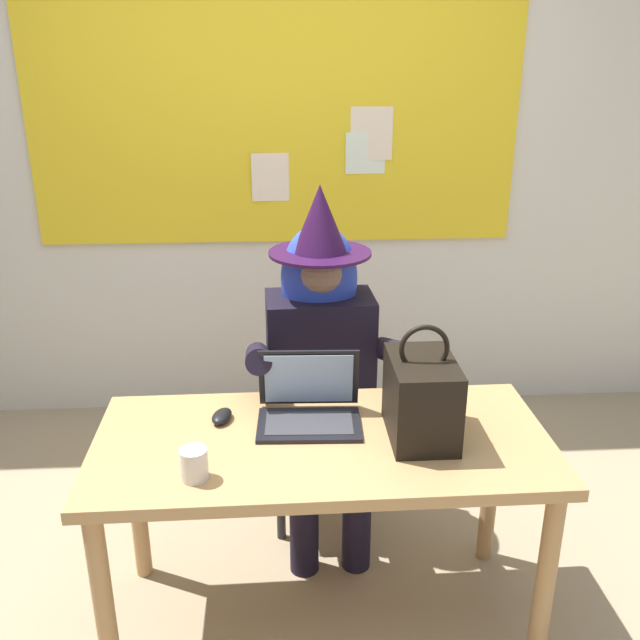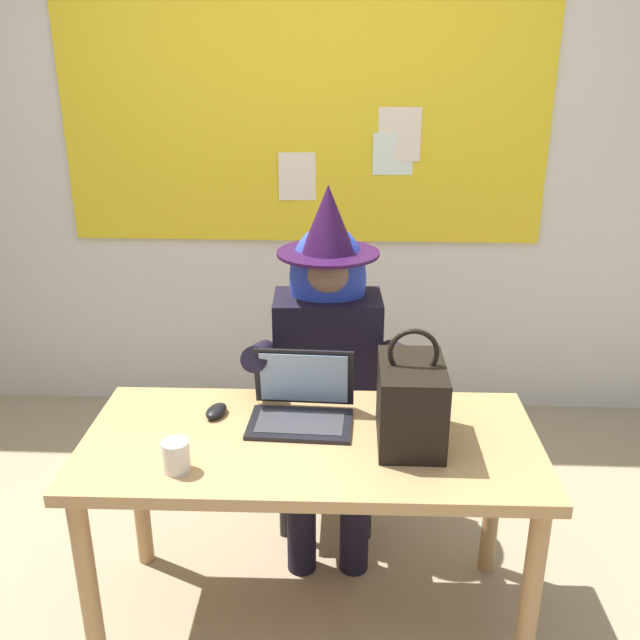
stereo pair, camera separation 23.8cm
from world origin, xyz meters
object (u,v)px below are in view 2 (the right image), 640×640
(chair_at_desk, at_px, (328,397))
(laptop, at_px, (302,405))
(coffee_mug, at_px, (176,456))
(desk_main, at_px, (311,463))
(computer_mouse, at_px, (216,411))
(person_costumed, at_px, (328,347))
(handbag, at_px, (411,402))

(chair_at_desk, relative_size, laptop, 2.63)
(laptop, height_order, coffee_mug, laptop)
(laptop, bearing_deg, desk_main, -70.52)
(laptop, bearing_deg, chair_at_desk, 85.67)
(computer_mouse, bearing_deg, chair_at_desk, 72.99)
(computer_mouse, bearing_deg, person_costumed, 66.11)
(coffee_mug, bearing_deg, computer_mouse, 80.77)
(computer_mouse, distance_m, handbag, 0.66)
(handbag, xyz_separation_m, coffee_mug, (-0.69, -0.20, -0.09))
(laptop, xyz_separation_m, handbag, (0.35, -0.12, 0.08))
(computer_mouse, height_order, coffee_mug, coffee_mug)
(person_costumed, xyz_separation_m, handbag, (0.28, -0.57, 0.07))
(desk_main, relative_size, chair_at_desk, 1.60)
(person_costumed, xyz_separation_m, computer_mouse, (-0.36, -0.44, -0.05))
(chair_at_desk, bearing_deg, computer_mouse, -32.36)
(person_costumed, distance_m, handbag, 0.64)
(chair_at_desk, height_order, handbag, handbag)
(computer_mouse, xyz_separation_m, coffee_mug, (-0.05, -0.33, 0.03))
(coffee_mug, bearing_deg, laptop, 43.14)
(person_costumed, xyz_separation_m, coffee_mug, (-0.41, -0.77, -0.02))
(chair_at_desk, xyz_separation_m, coffee_mug, (-0.41, -0.90, 0.26))
(coffee_mug, bearing_deg, person_costumed, 61.90)
(desk_main, height_order, computer_mouse, computer_mouse)
(handbag, height_order, coffee_mug, handbag)
(desk_main, bearing_deg, coffee_mug, -152.11)
(computer_mouse, bearing_deg, desk_main, -6.73)
(chair_at_desk, xyz_separation_m, handbag, (0.28, -0.69, 0.35))
(person_costumed, bearing_deg, handbag, 23.24)
(chair_at_desk, relative_size, coffee_mug, 9.57)
(computer_mouse, bearing_deg, coffee_mug, -83.98)
(handbag, bearing_deg, person_costumed, 115.78)
(laptop, distance_m, computer_mouse, 0.29)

